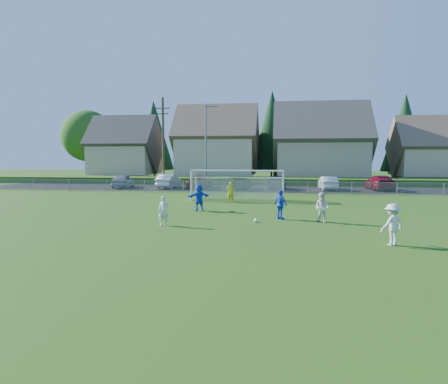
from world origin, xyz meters
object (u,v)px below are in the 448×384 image
(player_white_b, at_px, (322,208))
(car_e, at_px, (278,182))
(soccer_ball, at_px, (256,220))
(player_blue_b, at_px, (199,197))
(car_f, at_px, (328,183))
(car_a, at_px, (123,181))
(soccer_goal, at_px, (238,180))
(player_white_a, at_px, (164,211))
(car_g, at_px, (380,183))
(car_d, at_px, (241,183))
(car_c, at_px, (200,182))
(player_blue_a, at_px, (281,205))
(player_white_c, at_px, (392,224))
(goalkeeper, at_px, (230,192))
(car_b, at_px, (169,181))

(player_white_b, bearing_deg, car_e, 134.04)
(soccer_ball, relative_size, player_blue_b, 0.12)
(car_f, bearing_deg, car_a, -2.01)
(soccer_goal, bearing_deg, player_blue_b, -105.91)
(player_white_a, relative_size, car_f, 0.36)
(player_white_a, xyz_separation_m, car_g, (16.31, 23.87, 0.00))
(player_white_a, height_order, car_a, car_a)
(player_white_a, height_order, player_blue_b, player_blue_b)
(soccer_ball, distance_m, car_d, 21.16)
(player_white_b, bearing_deg, player_white_a, -128.33)
(car_c, bearing_deg, car_f, 176.78)
(car_a, xyz_separation_m, car_c, (8.74, 0.36, -0.07))
(player_blue_a, bearing_deg, player_white_b, -150.87)
(player_white_a, relative_size, player_white_b, 0.95)
(player_white_b, xyz_separation_m, player_blue_a, (-2.22, 0.84, 0.02))
(car_e, relative_size, car_f, 1.05)
(player_white_c, relative_size, goalkeeper, 1.07)
(player_blue_a, bearing_deg, player_blue_b, 21.54)
(car_d, height_order, soccer_goal, soccer_goal)
(car_d, bearing_deg, car_a, 2.05)
(soccer_ball, xyz_separation_m, soccer_goal, (-2.13, 10.66, 1.52))
(player_white_a, bearing_deg, player_white_b, 17.92)
(car_a, distance_m, soccer_goal, 17.72)
(player_blue_b, distance_m, car_f, 20.22)
(car_g, bearing_deg, car_d, 2.14)
(car_f, distance_m, soccer_goal, 13.75)
(car_b, height_order, soccer_goal, soccer_goal)
(goalkeeper, bearing_deg, car_d, -100.66)
(soccer_ball, bearing_deg, car_a, 127.36)
(car_d, bearing_deg, goalkeeper, 95.28)
(player_blue_a, bearing_deg, player_white_a, 75.94)
(player_white_b, relative_size, soccer_goal, 0.22)
(player_white_c, height_order, car_c, player_white_c)
(car_c, height_order, car_d, car_c)
(car_b, height_order, car_d, car_b)
(goalkeeper, height_order, soccer_goal, soccer_goal)
(player_white_b, bearing_deg, player_blue_b, -168.85)
(player_white_c, relative_size, car_e, 0.37)
(player_blue_a, distance_m, car_c, 22.27)
(player_white_a, height_order, car_c, player_white_a)
(soccer_ball, xyz_separation_m, car_c, (-7.52, 21.66, 0.59))
(soccer_ball, height_order, player_white_b, player_white_b)
(player_white_a, distance_m, soccer_goal, 12.66)
(player_blue_a, relative_size, car_e, 0.37)
(soccer_ball, distance_m, car_b, 24.26)
(car_b, bearing_deg, soccer_ball, 119.53)
(player_blue_b, distance_m, car_e, 18.29)
(player_blue_a, bearing_deg, car_b, -9.04)
(goalkeeper, xyz_separation_m, car_d, (-0.36, 11.75, -0.10))
(player_blue_b, bearing_deg, soccer_goal, -140.81)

